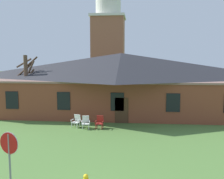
{
  "coord_description": "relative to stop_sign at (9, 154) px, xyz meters",
  "views": [
    {
      "loc": [
        1.52,
        -7.07,
        5.24
      ],
      "look_at": [
        0.07,
        8.44,
        3.39
      ],
      "focal_mm": 41.66,
      "sensor_mm": 36.0,
      "label": 1
    }
  ],
  "objects": [
    {
      "name": "stop_sign",
      "position": [
        0.0,
        0.0,
        0.0
      ],
      "size": [
        0.77,
        0.27,
        2.73
      ],
      "color": "slate",
      "rests_on": "ground"
    },
    {
      "name": "bare_tree_beside_building",
      "position": [
        -5.92,
        15.2,
        1.23
      ],
      "size": [
        2.08,
        1.31,
        5.58
      ],
      "color": "brown",
      "rests_on": "ground"
    },
    {
      "name": "lawn_chair_left_end",
      "position": [
        1.65,
        10.75,
        -1.45
      ],
      "size": [
        0.67,
        0.7,
        0.96
      ],
      "color": "maroon",
      "rests_on": "ground"
    },
    {
      "name": "brick_building",
      "position": [
        2.85,
        17.5,
        1.01
      ],
      "size": [
        23.23,
        10.4,
        5.8
      ],
      "color": "brown",
      "rests_on": "ground"
    },
    {
      "name": "lawn_chair_near_door",
      "position": [
        0.59,
        10.59,
        -1.45
      ],
      "size": [
        0.72,
        0.76,
        0.96
      ],
      "color": "silver",
      "rests_on": "ground"
    },
    {
      "name": "lawn_chair_by_porch",
      "position": [
        -0.19,
        10.93,
        -1.45
      ],
      "size": [
        0.74,
        0.79,
        0.96
      ],
      "color": "silver",
      "rests_on": "ground"
    },
    {
      "name": "dome_tower",
      "position": [
        0.02,
        31.92,
        5.97
      ],
      "size": [
        5.18,
        5.18,
        17.47
      ],
      "color": "#93563D",
      "rests_on": "ground"
    }
  ]
}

